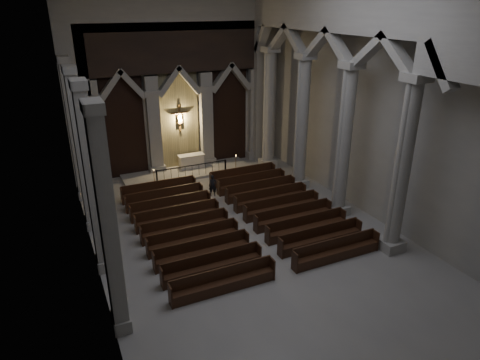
{
  "coord_description": "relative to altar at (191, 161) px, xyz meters",
  "views": [
    {
      "loc": [
        -7.95,
        -15.08,
        10.57
      ],
      "look_at": [
        0.38,
        3.0,
        2.29
      ],
      "focal_mm": 32.0,
      "sensor_mm": 36.0,
      "label": 1
    }
  ],
  "objects": [
    {
      "name": "right_arcade",
      "position": [
        5.02,
        -9.81,
        7.22
      ],
      "size": [
        1.0,
        24.0,
        12.0
      ],
      "color": "#A8A59D",
      "rests_on": "ground"
    },
    {
      "name": "sanctuary_step",
      "position": [
        -0.48,
        -0.54,
        -0.53
      ],
      "size": [
        8.5,
        2.6,
        0.15
      ],
      "primitive_type": "cube",
      "color": "#A8A59D",
      "rests_on": "ground"
    },
    {
      "name": "altar",
      "position": [
        0.0,
        0.0,
        0.0
      ],
      "size": [
        1.77,
        0.71,
        0.9
      ],
      "color": "silver",
      "rests_on": "sanctuary_step"
    },
    {
      "name": "pews",
      "position": [
        -0.48,
        -8.4,
        -0.29
      ],
      "size": [
        9.77,
        10.19,
        0.98
      ],
      "color": "black",
      "rests_on": "ground"
    },
    {
      "name": "worshipper",
      "position": [
        -0.26,
        -4.67,
        0.04
      ],
      "size": [
        0.55,
        0.44,
        1.29
      ],
      "primitive_type": "imported",
      "rotation": [
        0.0,
        0.0,
        -0.32
      ],
      "color": "black",
      "rests_on": "ground"
    },
    {
      "name": "left_pilasters",
      "position": [
        -7.23,
        -7.64,
        3.3
      ],
      "size": [
        0.6,
        13.0,
        8.03
      ],
      "color": "#A8A59D",
      "rests_on": "ground"
    },
    {
      "name": "room",
      "position": [
        -0.48,
        -11.14,
        7.0
      ],
      "size": [
        24.0,
        24.1,
        12.0
      ],
      "color": "#9A9792",
      "rests_on": "ground"
    },
    {
      "name": "sanctuary_wall",
      "position": [
        -0.48,
        0.39,
        6.01
      ],
      "size": [
        14.0,
        0.77,
        12.0
      ],
      "color": "#A8A59D",
      "rests_on": "ground"
    },
    {
      "name": "altar_rail",
      "position": [
        -0.48,
        -1.58,
        0.01
      ],
      "size": [
        4.75,
        0.09,
        0.93
      ],
      "color": "black",
      "rests_on": "ground"
    },
    {
      "name": "candle_stand_right",
      "position": [
        2.38,
        -2.09,
        -0.24
      ],
      "size": [
        0.22,
        0.22,
        1.33
      ],
      "color": "olive",
      "rests_on": "ground"
    },
    {
      "name": "candle_stand_left",
      "position": [
        -3.08,
        -2.03,
        -0.28
      ],
      "size": [
        0.2,
        0.2,
        1.21
      ],
      "color": "olive",
      "rests_on": "ground"
    }
  ]
}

